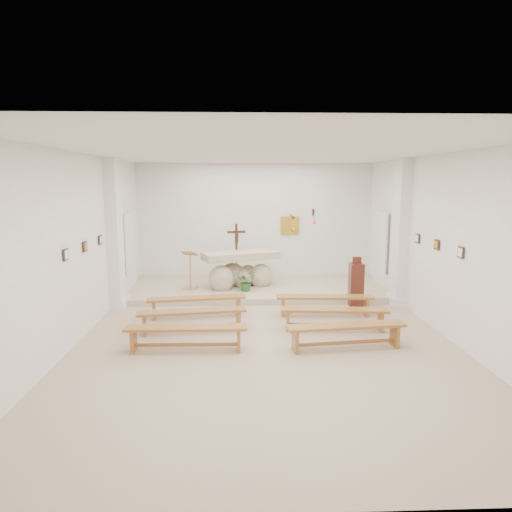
{
  "coord_description": "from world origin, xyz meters",
  "views": [
    {
      "loc": [
        -0.48,
        -8.67,
        2.97
      ],
      "look_at": [
        -0.09,
        1.6,
        1.28
      ],
      "focal_mm": 32.0,
      "sensor_mm": 36.0,
      "label": 1
    }
  ],
  "objects_px": {
    "bench_right_front": "(325,301)",
    "altar": "(240,272)",
    "bench_left_third": "(186,333)",
    "lectern": "(190,269)",
    "bench_left_front": "(197,302)",
    "bench_left_second": "(192,316)",
    "bench_right_third": "(346,331)",
    "donation_pedestal": "(356,284)",
    "bench_right_second": "(334,314)",
    "crucifix_stand": "(236,250)"
  },
  "relations": [
    {
      "from": "donation_pedestal",
      "to": "lectern",
      "type": "bearing_deg",
      "value": 163.41
    },
    {
      "from": "bench_left_third",
      "to": "lectern",
      "type": "bearing_deg",
      "value": 95.32
    },
    {
      "from": "bench_left_third",
      "to": "bench_right_front",
      "type": "bearing_deg",
      "value": 36.3
    },
    {
      "from": "bench_left_second",
      "to": "bench_right_second",
      "type": "height_order",
      "value": "same"
    },
    {
      "from": "bench_right_third",
      "to": "donation_pedestal",
      "type": "bearing_deg",
      "value": 65.95
    },
    {
      "from": "bench_right_front",
      "to": "bench_right_third",
      "type": "height_order",
      "value": "same"
    },
    {
      "from": "bench_right_second",
      "to": "bench_left_second",
      "type": "bearing_deg",
      "value": -175.11
    },
    {
      "from": "bench_left_front",
      "to": "altar",
      "type": "bearing_deg",
      "value": 59.68
    },
    {
      "from": "altar",
      "to": "bench_left_third",
      "type": "relative_size",
      "value": 1.01
    },
    {
      "from": "bench_right_front",
      "to": "lectern",
      "type": "bearing_deg",
      "value": 149.44
    },
    {
      "from": "bench_left_third",
      "to": "altar",
      "type": "bearing_deg",
      "value": 78.03
    },
    {
      "from": "bench_left_third",
      "to": "donation_pedestal",
      "type": "bearing_deg",
      "value": 37.67
    },
    {
      "from": "lectern",
      "to": "crucifix_stand",
      "type": "distance_m",
      "value": 1.39
    },
    {
      "from": "bench_left_second",
      "to": "bench_right_third",
      "type": "relative_size",
      "value": 1.0
    },
    {
      "from": "bench_left_front",
      "to": "bench_right_front",
      "type": "bearing_deg",
      "value": -7.7
    },
    {
      "from": "bench_left_front",
      "to": "lectern",
      "type": "bearing_deg",
      "value": 91.99
    },
    {
      "from": "lectern",
      "to": "bench_left_second",
      "type": "height_order",
      "value": "lectern"
    },
    {
      "from": "bench_right_second",
      "to": "bench_left_third",
      "type": "height_order",
      "value": "same"
    },
    {
      "from": "crucifix_stand",
      "to": "bench_right_third",
      "type": "bearing_deg",
      "value": -80.57
    },
    {
      "from": "donation_pedestal",
      "to": "bench_left_second",
      "type": "bearing_deg",
      "value": -153.11
    },
    {
      "from": "bench_left_front",
      "to": "bench_left_third",
      "type": "distance_m",
      "value": 2.05
    },
    {
      "from": "bench_right_second",
      "to": "bench_right_third",
      "type": "height_order",
      "value": "same"
    },
    {
      "from": "bench_right_second",
      "to": "bench_left_front",
      "type": "bearing_deg",
      "value": 165.0
    },
    {
      "from": "bench_right_front",
      "to": "bench_right_second",
      "type": "height_order",
      "value": "same"
    },
    {
      "from": "lectern",
      "to": "bench_left_second",
      "type": "bearing_deg",
      "value": -66.54
    },
    {
      "from": "altar",
      "to": "crucifix_stand",
      "type": "distance_m",
      "value": 0.64
    },
    {
      "from": "bench_left_front",
      "to": "bench_left_second",
      "type": "relative_size",
      "value": 1.0
    },
    {
      "from": "bench_left_front",
      "to": "bench_right_third",
      "type": "height_order",
      "value": "same"
    },
    {
      "from": "lectern",
      "to": "bench_right_front",
      "type": "height_order",
      "value": "lectern"
    },
    {
      "from": "crucifix_stand",
      "to": "bench_right_third",
      "type": "distance_m",
      "value": 5.08
    },
    {
      "from": "bench_left_front",
      "to": "bench_left_second",
      "type": "bearing_deg",
      "value": -97.7
    },
    {
      "from": "bench_right_third",
      "to": "bench_left_front",
      "type": "bearing_deg",
      "value": 137.61
    },
    {
      "from": "bench_left_front",
      "to": "bench_left_second",
      "type": "distance_m",
      "value": 1.03
    },
    {
      "from": "bench_left_second",
      "to": "bench_right_second",
      "type": "relative_size",
      "value": 1.0
    },
    {
      "from": "altar",
      "to": "bench_left_second",
      "type": "height_order",
      "value": "altar"
    },
    {
      "from": "lectern",
      "to": "bench_left_front",
      "type": "bearing_deg",
      "value": -63.37
    },
    {
      "from": "lectern",
      "to": "bench_right_third",
      "type": "distance_m",
      "value": 5.24
    },
    {
      "from": "crucifix_stand",
      "to": "bench_right_second",
      "type": "bearing_deg",
      "value": -74.92
    },
    {
      "from": "lectern",
      "to": "bench_left_front",
      "type": "height_order",
      "value": "lectern"
    },
    {
      "from": "altar",
      "to": "lectern",
      "type": "height_order",
      "value": "lectern"
    },
    {
      "from": "bench_right_front",
      "to": "altar",
      "type": "bearing_deg",
      "value": 132.1
    },
    {
      "from": "crucifix_stand",
      "to": "bench_right_second",
      "type": "xyz_separation_m",
      "value": [
        1.97,
        -3.59,
        -0.78
      ]
    },
    {
      "from": "altar",
      "to": "bench_left_third",
      "type": "distance_m",
      "value": 4.45
    },
    {
      "from": "bench_right_front",
      "to": "bench_left_third",
      "type": "height_order",
      "value": "same"
    },
    {
      "from": "altar",
      "to": "bench_left_third",
      "type": "xyz_separation_m",
      "value": [
        -0.95,
        -4.34,
        -0.21
      ]
    },
    {
      "from": "bench_left_second",
      "to": "donation_pedestal",
      "type": "bearing_deg",
      "value": 18.06
    },
    {
      "from": "lectern",
      "to": "bench_left_front",
      "type": "relative_size",
      "value": 0.48
    },
    {
      "from": "bench_right_third",
      "to": "bench_left_third",
      "type": "bearing_deg",
      "value": 173.5
    },
    {
      "from": "crucifix_stand",
      "to": "bench_right_third",
      "type": "xyz_separation_m",
      "value": [
        1.97,
        -4.62,
        -0.78
      ]
    },
    {
      "from": "lectern",
      "to": "altar",
      "type": "bearing_deg",
      "value": 25.65
    }
  ]
}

